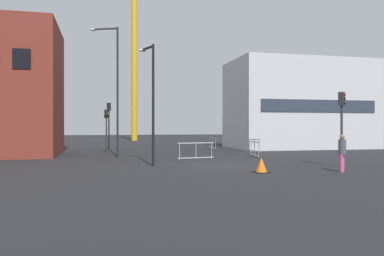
# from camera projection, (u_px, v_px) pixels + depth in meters

# --- Properties ---
(ground) EXTENTS (160.00, 160.00, 0.00)m
(ground) POSITION_uv_depth(u_px,v_px,m) (221.00, 165.00, 20.94)
(ground) COLOR black
(office_block) EXTENTS (13.44, 7.46, 8.48)m
(office_block) POSITION_uv_depth(u_px,v_px,m) (299.00, 105.00, 38.02)
(office_block) COLOR silver
(office_block) RESTS_ON ground
(construction_crane) EXTENTS (19.53, 6.36, 26.50)m
(construction_crane) POSITION_uv_depth(u_px,v_px,m) (131.00, 24.00, 58.02)
(construction_crane) COLOR gold
(construction_crane) RESTS_ON ground
(streetlamp_tall) EXTENTS (1.92, 0.83, 8.92)m
(streetlamp_tall) POSITION_uv_depth(u_px,v_px,m) (115.00, 82.00, 26.41)
(streetlamp_tall) COLOR #232326
(streetlamp_tall) RESTS_ON ground
(streetlamp_short) EXTENTS (0.74, 1.35, 6.50)m
(streetlamp_short) POSITION_uv_depth(u_px,v_px,m) (152.00, 94.00, 20.72)
(streetlamp_short) COLOR black
(streetlamp_short) RESTS_ON ground
(traffic_light_median) EXTENTS (0.39, 0.33, 4.23)m
(traffic_light_median) POSITION_uv_depth(u_px,v_px,m) (109.00, 119.00, 34.51)
(traffic_light_median) COLOR black
(traffic_light_median) RESTS_ON ground
(traffic_light_corner) EXTENTS (0.35, 0.39, 3.89)m
(traffic_light_corner) POSITION_uv_depth(u_px,v_px,m) (342.00, 117.00, 19.92)
(traffic_light_corner) COLOR #2D2D30
(traffic_light_corner) RESTS_ON ground
(traffic_light_verge) EXTENTS (0.37, 0.37, 3.52)m
(traffic_light_verge) POSITION_uv_depth(u_px,v_px,m) (107.00, 123.00, 31.82)
(traffic_light_verge) COLOR #2D2D30
(traffic_light_verge) RESTS_ON ground
(pedestrian_walking) EXTENTS (0.34, 0.34, 1.74)m
(pedestrian_walking) POSITION_uv_depth(u_px,v_px,m) (342.00, 150.00, 17.81)
(pedestrian_walking) COLOR #D14C8C
(pedestrian_walking) RESTS_ON ground
(safety_barrier_rear) EXTENTS (0.11, 2.52, 1.08)m
(safety_barrier_rear) POSITION_uv_depth(u_px,v_px,m) (254.00, 145.00, 31.82)
(safety_barrier_rear) COLOR #9EA0A5
(safety_barrier_rear) RESTS_ON ground
(safety_barrier_mid_span) EXTENTS (0.25, 1.85, 1.08)m
(safety_barrier_mid_span) POSITION_uv_depth(u_px,v_px,m) (255.00, 149.00, 26.63)
(safety_barrier_mid_span) COLOR #9EA0A5
(safety_barrier_mid_span) RESTS_ON ground
(safety_barrier_front) EXTENTS (2.46, 0.41, 1.08)m
(safety_barrier_front) POSITION_uv_depth(u_px,v_px,m) (196.00, 150.00, 24.83)
(safety_barrier_front) COLOR #B2B5BA
(safety_barrier_front) RESTS_ON ground
(safety_barrier_right_run) EXTENTS (0.13, 2.35, 1.08)m
(safety_barrier_right_run) POSITION_uv_depth(u_px,v_px,m) (213.00, 143.00, 35.40)
(safety_barrier_right_run) COLOR #9EA0A5
(safety_barrier_right_run) RESTS_ON ground
(traffic_cone_by_barrier) EXTENTS (0.69, 0.69, 0.70)m
(traffic_cone_by_barrier) POSITION_uv_depth(u_px,v_px,m) (261.00, 165.00, 17.65)
(traffic_cone_by_barrier) COLOR black
(traffic_cone_by_barrier) RESTS_ON ground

